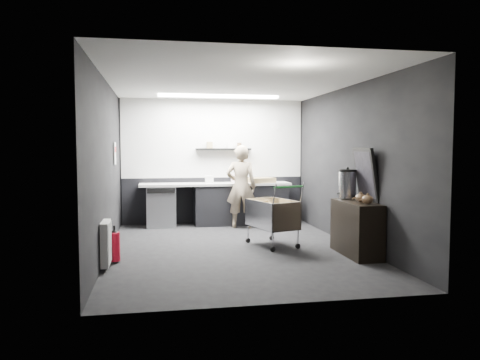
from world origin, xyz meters
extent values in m
plane|color=black|center=(0.00, 0.00, 0.00)|extent=(5.50, 5.50, 0.00)
plane|color=white|center=(0.00, 0.00, 2.70)|extent=(5.50, 5.50, 0.00)
plane|color=black|center=(0.00, 2.75, 1.35)|extent=(5.50, 0.00, 5.50)
plane|color=black|center=(0.00, -2.75, 1.35)|extent=(5.50, 0.00, 5.50)
plane|color=black|center=(-2.00, 0.00, 1.35)|extent=(0.00, 5.50, 5.50)
plane|color=black|center=(2.00, 0.00, 1.35)|extent=(0.00, 5.50, 5.50)
cube|color=silver|center=(0.00, 2.73, 1.85)|extent=(3.95, 0.02, 1.70)
cube|color=black|center=(0.00, 2.73, 0.50)|extent=(3.95, 0.02, 1.00)
cube|color=black|center=(0.20, 2.62, 1.62)|extent=(1.20, 0.22, 0.04)
cylinder|color=white|center=(1.40, 2.72, 2.15)|extent=(0.20, 0.03, 0.20)
cube|color=silver|center=(-1.98, 1.30, 1.55)|extent=(0.02, 0.30, 0.40)
cube|color=red|center=(-1.98, 1.30, 1.62)|extent=(0.02, 0.22, 0.10)
cube|color=white|center=(-1.94, -0.90, 0.35)|extent=(0.10, 0.50, 0.60)
cube|color=white|center=(0.00, 1.85, 2.67)|extent=(2.40, 0.20, 0.04)
cube|color=black|center=(0.55, 2.42, 0.42)|extent=(2.00, 0.56, 0.85)
cube|color=beige|center=(0.00, 2.42, 0.88)|extent=(3.20, 0.60, 0.05)
cube|color=#9EA0A5|center=(-1.15, 2.42, 0.42)|extent=(0.60, 0.58, 0.85)
cube|color=black|center=(-1.15, 2.12, 0.78)|extent=(0.56, 0.02, 0.10)
imported|color=beige|center=(0.47, 1.97, 0.85)|extent=(0.71, 0.56, 1.71)
cube|color=silver|center=(0.67, 0.14, 0.32)|extent=(0.82, 1.01, 0.02)
cube|color=silver|center=(0.40, 0.14, 0.54)|extent=(0.30, 0.84, 0.47)
cube|color=silver|center=(0.95, 0.14, 0.54)|extent=(0.30, 0.84, 0.47)
cube|color=silver|center=(0.67, -0.29, 0.54)|extent=(0.55, 0.20, 0.47)
cube|color=silver|center=(0.67, 0.57, 0.54)|extent=(0.55, 0.20, 0.47)
cylinder|color=silver|center=(0.43, -0.26, 0.18)|extent=(0.02, 0.02, 0.31)
cylinder|color=silver|center=(0.92, -0.26, 0.18)|extent=(0.02, 0.02, 0.31)
cylinder|color=silver|center=(0.43, 0.54, 0.18)|extent=(0.02, 0.02, 0.31)
cylinder|color=silver|center=(0.92, 0.54, 0.18)|extent=(0.02, 0.02, 0.31)
cylinder|color=#268B37|center=(0.67, -0.35, 1.03)|extent=(0.55, 0.21, 0.03)
cube|color=olive|center=(0.55, 0.24, 0.53)|extent=(0.33, 0.37, 0.39)
cube|color=olive|center=(0.82, 0.01, 0.51)|extent=(0.31, 0.35, 0.35)
cylinder|color=black|center=(0.43, -0.26, 0.04)|extent=(0.09, 0.05, 0.08)
cylinder|color=black|center=(0.43, 0.54, 0.04)|extent=(0.09, 0.05, 0.08)
cylinder|color=black|center=(0.92, -0.26, 0.04)|extent=(0.09, 0.05, 0.08)
cylinder|color=black|center=(0.92, 0.54, 0.04)|extent=(0.09, 0.05, 0.08)
cube|color=black|center=(1.77, -0.77, 0.41)|extent=(0.41, 1.10, 0.83)
cylinder|color=silver|center=(1.77, -0.40, 1.06)|extent=(0.28, 0.28, 0.42)
cylinder|color=black|center=(1.77, -0.40, 1.29)|extent=(0.28, 0.28, 0.04)
sphere|color=black|center=(1.77, -0.40, 1.32)|extent=(0.05, 0.05, 0.05)
ellipsoid|color=brown|center=(1.77, -0.90, 0.90)|extent=(0.17, 0.17, 0.13)
ellipsoid|color=brown|center=(1.77, -1.13, 0.90)|extent=(0.17, 0.17, 0.13)
cube|color=black|center=(1.94, -0.72, 1.24)|extent=(0.19, 0.64, 0.82)
cube|color=black|center=(1.92, -0.72, 1.24)|extent=(0.13, 0.55, 0.71)
cylinder|color=red|center=(-1.85, -0.60, 0.23)|extent=(0.16, 0.16, 0.42)
cone|color=black|center=(-1.85, -0.60, 0.47)|extent=(0.10, 0.10, 0.06)
cylinder|color=black|center=(-1.85, -0.60, 0.51)|extent=(0.03, 0.03, 0.06)
cube|color=olive|center=(0.98, 2.37, 0.95)|extent=(0.61, 0.52, 0.11)
cylinder|color=beige|center=(0.43, 2.42, 0.99)|extent=(0.19, 0.19, 0.19)
cube|color=white|center=(-0.14, 2.37, 0.98)|extent=(0.19, 0.15, 0.16)
camera|label=1|loc=(-1.25, -7.45, 1.66)|focal=35.00mm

